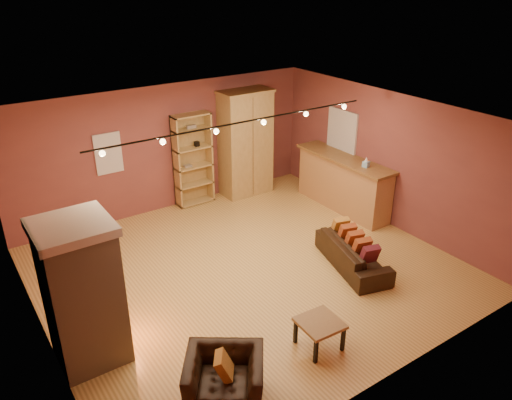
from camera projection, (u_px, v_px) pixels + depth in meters
floor at (248, 269)px, 9.11m from camera, size 7.00×7.00×0.00m
ceiling at (247, 121)px, 7.93m from camera, size 7.00×7.00×0.00m
back_wall at (167, 148)px, 10.95m from camera, size 7.00×0.02×2.80m
left_wall at (32, 262)px, 6.74m from camera, size 0.02×6.50×2.80m
right_wall at (389, 160)px, 10.31m from camera, size 0.02×6.50×2.80m
fireplace at (83, 293)px, 6.67m from camera, size 1.01×0.98×2.12m
back_window at (108, 153)px, 10.21m from camera, size 0.56×0.04×0.86m
bookcase at (192, 159)px, 11.28m from camera, size 0.87×0.34×2.13m
armoire at (246, 143)px, 11.72m from camera, size 1.23×0.70×2.51m
bar_counter at (343, 183)px, 11.20m from camera, size 0.67×2.56×1.22m
tissue_box at (366, 163)px, 10.39m from camera, size 0.13×0.13×0.21m
right_window at (342, 132)px, 11.23m from camera, size 0.05×0.90×1.00m
loveseat at (353, 249)px, 9.07m from camera, size 0.99×1.85×0.75m
armchair at (224, 372)px, 6.22m from camera, size 1.16×1.08×0.85m
coffee_table at (320, 325)px, 7.11m from camera, size 0.61×0.61×0.44m
track_rail at (241, 124)px, 8.13m from camera, size 5.20×0.09×0.13m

